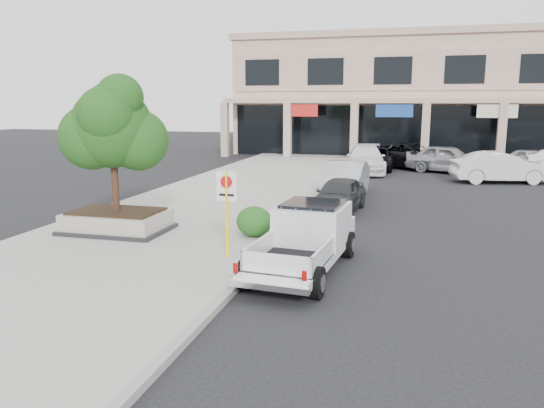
{
  "coord_description": "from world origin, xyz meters",
  "views": [
    {
      "loc": [
        2.19,
        -12.13,
        4.19
      ],
      "look_at": [
        -1.43,
        1.5,
        1.48
      ],
      "focal_mm": 35.0,
      "sensor_mm": 36.0,
      "label": 1
    }
  ],
  "objects_px": {
    "lot_car_a": "(448,159)",
    "lot_car_e": "(533,159)",
    "lot_car_b": "(501,167)",
    "lot_car_d": "(409,156)",
    "no_parking_sign": "(227,202)",
    "pickup_truck": "(303,240)",
    "curb_car_c": "(365,159)",
    "planter": "(117,221)",
    "curb_car_a": "(339,195)",
    "curb_car_b": "(345,179)",
    "curb_car_d": "(376,158)",
    "planter_tree": "(119,128)"
  },
  "relations": [
    {
      "from": "planter_tree",
      "to": "lot_car_e",
      "type": "distance_m",
      "value": 27.07
    },
    {
      "from": "curb_car_a",
      "to": "pickup_truck",
      "type": "bearing_deg",
      "value": -83.16
    },
    {
      "from": "curb_car_a",
      "to": "curb_car_c",
      "type": "distance_m",
      "value": 12.16
    },
    {
      "from": "planter_tree",
      "to": "lot_car_e",
      "type": "height_order",
      "value": "planter_tree"
    },
    {
      "from": "planter",
      "to": "curb_car_c",
      "type": "height_order",
      "value": "curb_car_c"
    },
    {
      "from": "lot_car_b",
      "to": "curb_car_b",
      "type": "bearing_deg",
      "value": 118.63
    },
    {
      "from": "lot_car_a",
      "to": "lot_car_e",
      "type": "height_order",
      "value": "lot_car_a"
    },
    {
      "from": "planter",
      "to": "pickup_truck",
      "type": "xyz_separation_m",
      "value": [
        6.44,
        -2.06,
        0.33
      ]
    },
    {
      "from": "lot_car_b",
      "to": "curb_car_d",
      "type": "bearing_deg",
      "value": 47.6
    },
    {
      "from": "curb_car_d",
      "to": "lot_car_d",
      "type": "relative_size",
      "value": 0.86
    },
    {
      "from": "pickup_truck",
      "to": "curb_car_a",
      "type": "distance_m",
      "value": 7.62
    },
    {
      "from": "planter",
      "to": "lot_car_b",
      "type": "relative_size",
      "value": 0.65
    },
    {
      "from": "curb_car_a",
      "to": "lot_car_d",
      "type": "height_order",
      "value": "lot_car_d"
    },
    {
      "from": "planter_tree",
      "to": "curb_car_d",
      "type": "bearing_deg",
      "value": 70.8
    },
    {
      "from": "lot_car_e",
      "to": "curb_car_d",
      "type": "bearing_deg",
      "value": 115.85
    },
    {
      "from": "planter",
      "to": "lot_car_a",
      "type": "height_order",
      "value": "lot_car_a"
    },
    {
      "from": "lot_car_b",
      "to": "lot_car_d",
      "type": "height_order",
      "value": "lot_car_d"
    },
    {
      "from": "no_parking_sign",
      "to": "lot_car_d",
      "type": "distance_m",
      "value": 22.86
    },
    {
      "from": "lot_car_b",
      "to": "no_parking_sign",
      "type": "bearing_deg",
      "value": 140.23
    },
    {
      "from": "planter",
      "to": "lot_car_a",
      "type": "xyz_separation_m",
      "value": [
        11.06,
        18.83,
        0.36
      ]
    },
    {
      "from": "planter_tree",
      "to": "no_parking_sign",
      "type": "xyz_separation_m",
      "value": [
        4.24,
        -1.99,
        -1.78
      ]
    },
    {
      "from": "lot_car_b",
      "to": "pickup_truck",
      "type": "bearing_deg",
      "value": 146.14
    },
    {
      "from": "lot_car_d",
      "to": "lot_car_a",
      "type": "bearing_deg",
      "value": -102.71
    },
    {
      "from": "lot_car_e",
      "to": "curb_car_c",
      "type": "bearing_deg",
      "value": 123.26
    },
    {
      "from": "no_parking_sign",
      "to": "planter_tree",
      "type": "bearing_deg",
      "value": 154.8
    },
    {
      "from": "lot_car_a",
      "to": "curb_car_b",
      "type": "bearing_deg",
      "value": 172.79
    },
    {
      "from": "pickup_truck",
      "to": "curb_car_a",
      "type": "bearing_deg",
      "value": 95.93
    },
    {
      "from": "curb_car_c",
      "to": "lot_car_b",
      "type": "height_order",
      "value": "lot_car_b"
    },
    {
      "from": "no_parking_sign",
      "to": "curb_car_d",
      "type": "height_order",
      "value": "no_parking_sign"
    },
    {
      "from": "curb_car_a",
      "to": "curb_car_c",
      "type": "xyz_separation_m",
      "value": [
        -0.06,
        12.15,
        0.14
      ]
    },
    {
      "from": "lot_car_e",
      "to": "lot_car_d",
      "type": "bearing_deg",
      "value": 110.12
    },
    {
      "from": "pickup_truck",
      "to": "lot_car_b",
      "type": "relative_size",
      "value": 1.04
    },
    {
      "from": "curb_car_b",
      "to": "curb_car_d",
      "type": "distance_m",
      "value": 10.29
    },
    {
      "from": "lot_car_a",
      "to": "lot_car_d",
      "type": "bearing_deg",
      "value": 72.1
    },
    {
      "from": "planter_tree",
      "to": "lot_car_e",
      "type": "bearing_deg",
      "value": 53.07
    },
    {
      "from": "lot_car_a",
      "to": "lot_car_e",
      "type": "distance_m",
      "value": 5.98
    },
    {
      "from": "curb_car_c",
      "to": "lot_car_e",
      "type": "xyz_separation_m",
      "value": [
        10.07,
        3.98,
        -0.14
      ]
    },
    {
      "from": "curb_car_c",
      "to": "lot_car_d",
      "type": "distance_m",
      "value": 3.83
    },
    {
      "from": "curb_car_d",
      "to": "curb_car_a",
      "type": "bearing_deg",
      "value": -87.08
    },
    {
      "from": "no_parking_sign",
      "to": "lot_car_e",
      "type": "height_order",
      "value": "no_parking_sign"
    },
    {
      "from": "curb_car_b",
      "to": "lot_car_b",
      "type": "height_order",
      "value": "lot_car_b"
    },
    {
      "from": "curb_car_a",
      "to": "curb_car_b",
      "type": "height_order",
      "value": "curb_car_b"
    },
    {
      "from": "no_parking_sign",
      "to": "lot_car_b",
      "type": "bearing_deg",
      "value": 61.93
    },
    {
      "from": "lot_car_e",
      "to": "no_parking_sign",
      "type": "bearing_deg",
      "value": 164.79
    },
    {
      "from": "pickup_truck",
      "to": "curb_car_b",
      "type": "distance_m",
      "value": 11.09
    },
    {
      "from": "lot_car_a",
      "to": "lot_car_d",
      "type": "xyz_separation_m",
      "value": [
        -2.27,
        1.74,
        -0.02
      ]
    },
    {
      "from": "pickup_truck",
      "to": "lot_car_d",
      "type": "height_order",
      "value": "lot_car_d"
    },
    {
      "from": "curb_car_b",
      "to": "lot_car_a",
      "type": "bearing_deg",
      "value": 65.29
    },
    {
      "from": "planter_tree",
      "to": "lot_car_d",
      "type": "height_order",
      "value": "planter_tree"
    },
    {
      "from": "no_parking_sign",
      "to": "lot_car_d",
      "type": "relative_size",
      "value": 0.39
    }
  ]
}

